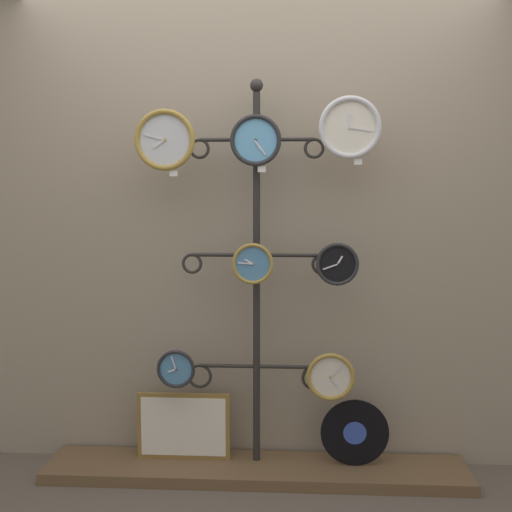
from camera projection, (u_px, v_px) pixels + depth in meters
name	position (u px, v px, depth m)	size (l,w,h in m)	color
ground_plane	(252.00, 510.00, 2.79)	(12.00, 12.00, 0.00)	brown
shop_wall	(258.00, 207.00, 3.22)	(4.40, 0.04, 2.80)	gray
low_shelf	(256.00, 470.00, 3.13)	(2.20, 0.36, 0.06)	brown
display_stand	(257.00, 344.00, 3.13)	(0.78, 0.38, 2.05)	#282623
clock_top_left	(165.00, 140.00, 2.95)	(0.30, 0.04, 0.30)	silver
clock_top_center	(255.00, 140.00, 2.95)	(0.26, 0.04, 0.26)	#60A8DB
clock_top_right	(350.00, 128.00, 2.91)	(0.31, 0.04, 0.31)	silver
clock_middle_center	(253.00, 264.00, 2.99)	(0.21, 0.04, 0.21)	#4C84B2
clock_middle_right	(337.00, 264.00, 2.97)	(0.21, 0.04, 0.21)	black
clock_bottom_left	(176.00, 369.00, 3.06)	(0.20, 0.04, 0.20)	#4C84B2
clock_bottom_right	(331.00, 377.00, 3.01)	(0.25, 0.04, 0.25)	silver
vinyl_record	(355.00, 433.00, 3.10)	(0.35, 0.01, 0.35)	black
picture_frame	(184.00, 426.00, 3.18)	(0.50, 0.02, 0.36)	olive
price_tag_upper	(173.00, 173.00, 2.96)	(0.04, 0.00, 0.03)	white
price_tag_mid	(262.00, 169.00, 2.96)	(0.04, 0.00, 0.03)	white
price_tag_lower	(358.00, 162.00, 2.93)	(0.04, 0.00, 0.03)	white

